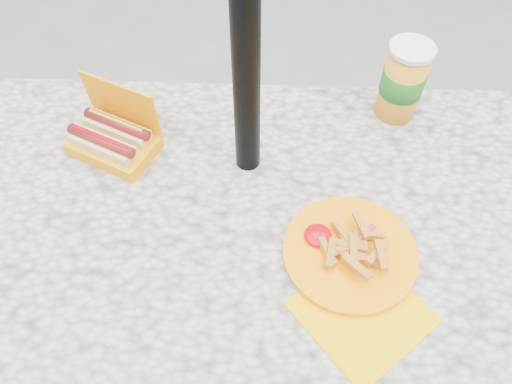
{
  "coord_description": "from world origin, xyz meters",
  "views": [
    {
      "loc": [
        0.04,
        -0.51,
        1.54
      ],
      "look_at": [
        0.02,
        0.04,
        0.8
      ],
      "focal_mm": 35.0,
      "sensor_mm": 36.0,
      "label": 1
    }
  ],
  "objects_px": {
    "umbrella_pole": "(245,12)",
    "soda_cup": "(403,81)",
    "hotdog_box": "(113,139)",
    "fries_plate": "(350,256)"
  },
  "relations": [
    {
      "from": "hotdog_box",
      "to": "fries_plate",
      "type": "height_order",
      "value": "hotdog_box"
    },
    {
      "from": "hotdog_box",
      "to": "fries_plate",
      "type": "distance_m",
      "value": 0.54
    },
    {
      "from": "fries_plate",
      "to": "hotdog_box",
      "type": "bearing_deg",
      "value": 152.39
    },
    {
      "from": "umbrella_pole",
      "to": "hotdog_box",
      "type": "distance_m",
      "value": 0.43
    },
    {
      "from": "umbrella_pole",
      "to": "hotdog_box",
      "type": "bearing_deg",
      "value": 175.15
    },
    {
      "from": "fries_plate",
      "to": "umbrella_pole",
      "type": "bearing_deg",
      "value": 130.8
    },
    {
      "from": "umbrella_pole",
      "to": "fries_plate",
      "type": "distance_m",
      "value": 0.45
    },
    {
      "from": "umbrella_pole",
      "to": "soda_cup",
      "type": "height_order",
      "value": "umbrella_pole"
    },
    {
      "from": "hotdog_box",
      "to": "soda_cup",
      "type": "distance_m",
      "value": 0.62
    },
    {
      "from": "hotdog_box",
      "to": "fries_plate",
      "type": "relative_size",
      "value": 0.57
    }
  ]
}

